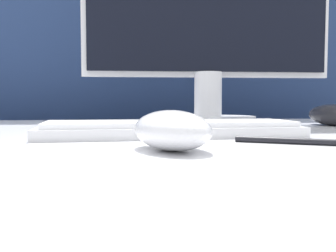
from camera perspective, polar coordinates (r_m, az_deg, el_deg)
The scene contains 6 objects.
partition_panel at distance 1.27m, azimuth -5.10°, elevation -1.62°, with size 5.00×0.03×1.42m.
computer_mouse_near at distance 0.44m, azimuth 0.51°, elevation -0.61°, with size 0.11×0.14×0.05m.
keyboard at distance 0.61m, azimuth 0.24°, elevation -0.40°, with size 0.41×0.15×0.02m.
monitor at distance 0.91m, azimuth 5.89°, elevation 16.19°, with size 0.56×0.21×0.48m.
computer_mouse_far at distance 0.94m, azimuth 22.74°, elevation 1.51°, with size 0.10×0.14×0.05m.
pen at distance 0.53m, azimuth 17.24°, elevation -2.09°, with size 0.13×0.07×0.01m.
Camera 1 is at (-0.02, -0.59, 0.83)m, focal length 42.00 mm.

